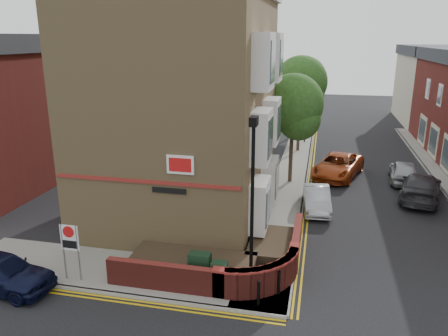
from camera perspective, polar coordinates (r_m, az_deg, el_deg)
ground at (r=15.67m, az=-3.36°, el=-17.64°), size 120.00×120.00×0.00m
pavement_corner at (r=17.94m, az=-13.09°, el=-13.03°), size 13.00×3.00×0.12m
pavement_main at (r=29.77m, az=8.87°, el=-0.60°), size 2.00×32.00×0.12m
kerb_side at (r=16.81m, az=-15.35°, el=-15.42°), size 13.00×0.15×0.12m
kerb_main_near at (r=29.73m, az=10.79°, el=-0.73°), size 0.15×32.00×0.12m
kerb_main_far at (r=27.85m, az=27.21°, el=-3.56°), size 0.15×40.00×0.12m
yellow_lines_side at (r=16.65m, az=-15.75°, el=-16.00°), size 13.00×0.28×0.01m
yellow_lines_main at (r=29.74m, az=11.27°, el=-0.86°), size 0.28×32.00×0.01m
corner_building at (r=21.58m, az=-5.11°, el=9.73°), size 8.95×10.40×13.60m
garden_wall at (r=17.71m, az=-1.08°, el=-13.20°), size 6.80×6.00×1.20m
lamppost at (r=14.81m, az=3.69°, el=-5.07°), size 0.25×0.50×6.30m
utility_cabinet_large at (r=16.42m, az=-3.16°, el=-12.93°), size 0.80×0.45×1.20m
utility_cabinet_small at (r=16.01m, az=-0.62°, el=-13.93°), size 0.55×0.40×1.10m
bollard_near at (r=15.33m, az=4.53°, el=-15.96°), size 0.11×0.11×0.90m
bollard_far at (r=15.95m, az=7.17°, el=-14.63°), size 0.11×0.11×0.90m
zone_sign at (r=17.13m, az=-19.49°, el=-9.12°), size 0.72×0.07×2.20m
far_terrace_cream at (r=51.77m, az=25.08°, el=9.91°), size 5.40×12.40×8.00m
tree_near at (r=26.82m, az=9.01°, el=7.68°), size 3.64×3.65×6.70m
tree_mid at (r=34.67m, az=10.00°, el=10.48°), size 4.03×4.03×7.42m
tree_far at (r=42.66m, az=10.57°, el=11.20°), size 3.81×3.81×7.00m
traffic_light_assembly at (r=37.91m, az=10.66°, el=7.28°), size 0.20×0.16×4.20m
navy_hatchback at (r=18.14m, az=-27.22°, el=-11.97°), size 4.21×1.99×1.39m
silver_car_near at (r=23.66m, az=12.02°, el=-3.97°), size 1.62×3.83×1.23m
red_car_main at (r=29.56m, az=14.67°, el=0.28°), size 3.84×5.77×1.47m
grey_car_far at (r=27.00m, az=24.31°, el=-2.26°), size 3.15×5.40×1.47m
silver_car_far at (r=29.82m, az=22.42°, el=-0.40°), size 1.96×4.20×1.39m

